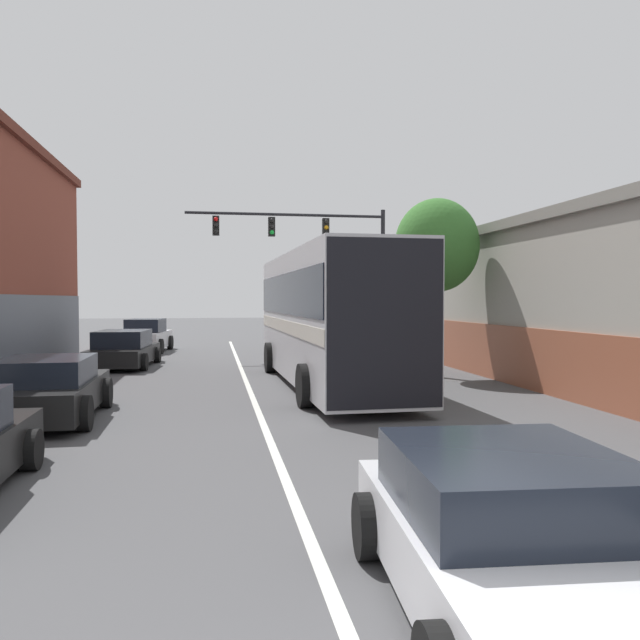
{
  "coord_description": "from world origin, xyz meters",
  "views": [
    {
      "loc": [
        -0.95,
        -1.97,
        2.45
      ],
      "look_at": [
        1.72,
        13.6,
        1.92
      ],
      "focal_mm": 35.0,
      "sensor_mm": 36.0,
      "label": 1
    }
  ],
  "objects_px": {
    "bus": "(327,312)",
    "parked_car_left_near": "(124,350)",
    "parked_car_left_far": "(147,336)",
    "traffic_signal_gantry": "(318,246)",
    "street_tree_near": "(437,246)",
    "hatchback_foreground": "(515,538)",
    "parked_car_left_mid": "(47,390)"
  },
  "relations": [
    {
      "from": "parked_car_left_far",
      "to": "street_tree_near",
      "type": "height_order",
      "value": "street_tree_near"
    },
    {
      "from": "bus",
      "to": "hatchback_foreground",
      "type": "xyz_separation_m",
      "value": [
        -0.88,
        -12.83,
        -1.48
      ]
    },
    {
      "from": "hatchback_foreground",
      "to": "traffic_signal_gantry",
      "type": "xyz_separation_m",
      "value": [
        2.1,
        21.7,
        4.12
      ]
    },
    {
      "from": "bus",
      "to": "hatchback_foreground",
      "type": "bearing_deg",
      "value": 174.65
    },
    {
      "from": "parked_car_left_near",
      "to": "traffic_signal_gantry",
      "type": "relative_size",
      "value": 0.55
    },
    {
      "from": "parked_car_left_far",
      "to": "traffic_signal_gantry",
      "type": "bearing_deg",
      "value": -110.07
    },
    {
      "from": "parked_car_left_far",
      "to": "traffic_signal_gantry",
      "type": "xyz_separation_m",
      "value": [
        7.46,
        -3.66,
        3.99
      ]
    },
    {
      "from": "bus",
      "to": "parked_car_left_far",
      "type": "bearing_deg",
      "value": 25.04
    },
    {
      "from": "street_tree_near",
      "to": "parked_car_left_near",
      "type": "bearing_deg",
      "value": 155.24
    },
    {
      "from": "parked_car_left_near",
      "to": "parked_car_left_far",
      "type": "distance_m",
      "value": 6.59
    },
    {
      "from": "hatchback_foreground",
      "to": "parked_car_left_mid",
      "type": "xyz_separation_m",
      "value": [
        -5.6,
        8.79,
        0.03
      ]
    },
    {
      "from": "parked_car_left_mid",
      "to": "hatchback_foreground",
      "type": "bearing_deg",
      "value": -148.31
    },
    {
      "from": "parked_car_left_mid",
      "to": "traffic_signal_gantry",
      "type": "xyz_separation_m",
      "value": [
        7.7,
        12.92,
        4.09
      ]
    },
    {
      "from": "bus",
      "to": "parked_car_left_mid",
      "type": "bearing_deg",
      "value": 120.56
    },
    {
      "from": "bus",
      "to": "parked_car_left_near",
      "type": "bearing_deg",
      "value": 45.52
    },
    {
      "from": "hatchback_foreground",
      "to": "parked_car_left_mid",
      "type": "distance_m",
      "value": 10.42
    },
    {
      "from": "traffic_signal_gantry",
      "to": "bus",
      "type": "bearing_deg",
      "value": -97.83
    },
    {
      "from": "traffic_signal_gantry",
      "to": "street_tree_near",
      "type": "relative_size",
      "value": 1.52
    },
    {
      "from": "parked_car_left_mid",
      "to": "parked_car_left_far",
      "type": "height_order",
      "value": "parked_car_left_far"
    },
    {
      "from": "hatchback_foreground",
      "to": "traffic_signal_gantry",
      "type": "distance_m",
      "value": 22.19
    },
    {
      "from": "parked_car_left_near",
      "to": "parked_car_left_far",
      "type": "bearing_deg",
      "value": 3.11
    },
    {
      "from": "traffic_signal_gantry",
      "to": "parked_car_left_near",
      "type": "bearing_deg",
      "value": -158.86
    },
    {
      "from": "parked_car_left_near",
      "to": "traffic_signal_gantry",
      "type": "bearing_deg",
      "value": -64.7
    },
    {
      "from": "parked_car_left_mid",
      "to": "street_tree_near",
      "type": "distance_m",
      "value": 12.03
    },
    {
      "from": "street_tree_near",
      "to": "traffic_signal_gantry",
      "type": "bearing_deg",
      "value": 108.2
    },
    {
      "from": "street_tree_near",
      "to": "hatchback_foreground",
      "type": "bearing_deg",
      "value": -108.0
    },
    {
      "from": "parked_car_left_near",
      "to": "parked_car_left_mid",
      "type": "relative_size",
      "value": 1.12
    },
    {
      "from": "parked_car_left_mid",
      "to": "parked_car_left_far",
      "type": "bearing_deg",
      "value": -1.7
    },
    {
      "from": "parked_car_left_far",
      "to": "street_tree_near",
      "type": "distance_m",
      "value": 15.38
    },
    {
      "from": "hatchback_foreground",
      "to": "parked_car_left_far",
      "type": "xyz_separation_m",
      "value": [
        -5.36,
        25.36,
        0.13
      ]
    },
    {
      "from": "parked_car_left_near",
      "to": "hatchback_foreground",
      "type": "bearing_deg",
      "value": -159.57
    },
    {
      "from": "parked_car_left_mid",
      "to": "traffic_signal_gantry",
      "type": "bearing_deg",
      "value": -31.65
    }
  ]
}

